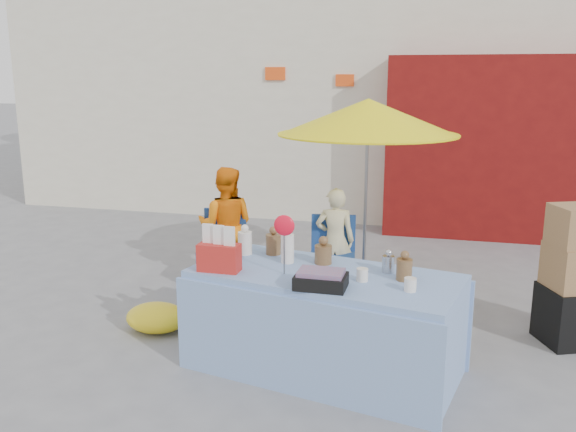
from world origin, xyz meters
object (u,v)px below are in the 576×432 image
(vendor_orange, at_px, (226,226))
(vendor_beige, at_px, (335,240))
(market_table, at_px, (323,320))
(chair_right, at_px, (332,273))
(chair_left, at_px, (222,264))
(umbrella, at_px, (368,118))

(vendor_orange, relative_size, vendor_beige, 1.16)
(market_table, relative_size, chair_right, 2.69)
(chair_left, distance_m, chair_right, 1.25)
(vendor_orange, height_order, umbrella, umbrella)
(vendor_beige, bearing_deg, market_table, 89.18)
(market_table, distance_m, chair_left, 2.26)
(chair_left, distance_m, vendor_beige, 1.30)
(chair_right, bearing_deg, vendor_beige, 81.07)
(chair_left, height_order, chair_right, same)
(vendor_orange, bearing_deg, chair_right, 165.86)
(chair_right, xyz_separation_m, vendor_orange, (-1.25, 0.13, 0.41))
(market_table, xyz_separation_m, umbrella, (0.07, 1.98, 1.47))
(chair_right, bearing_deg, market_table, -90.19)
(chair_left, distance_m, umbrella, 2.27)
(market_table, distance_m, vendor_beige, 1.85)
(chair_right, height_order, umbrella, umbrella)
(market_table, height_order, vendor_orange, vendor_orange)
(chair_left, relative_size, chair_right, 1.00)
(market_table, xyz_separation_m, vendor_beige, (-0.23, 1.83, 0.16))
(chair_right, bearing_deg, umbrella, 35.27)
(chair_left, height_order, umbrella, umbrella)
(market_table, distance_m, chair_right, 1.72)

